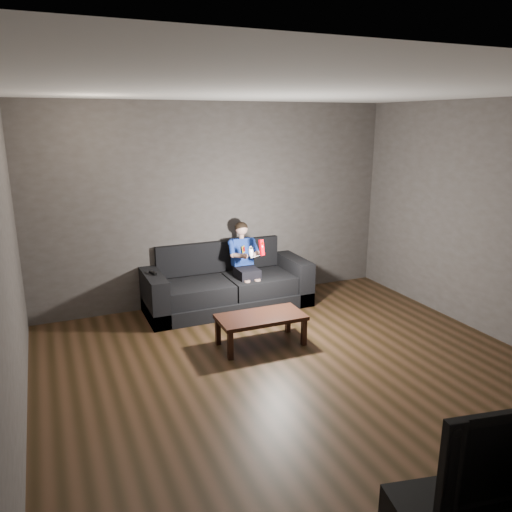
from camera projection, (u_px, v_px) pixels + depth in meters
name	position (u px, v px, depth m)	size (l,w,h in m)	color
floor	(305.00, 379.00, 4.90)	(5.00, 5.00, 0.00)	black
back_wall	(218.00, 205.00, 6.75)	(5.00, 0.04, 2.70)	#3A3432
left_wall	(4.00, 280.00, 3.58)	(0.04, 5.00, 2.70)	#3A3432
right_wall	(507.00, 224.00, 5.50)	(0.04, 5.00, 2.70)	#3A3432
ceiling	(313.00, 90.00, 4.18)	(5.00, 5.00, 0.02)	beige
sofa	(226.00, 287.00, 6.76)	(2.20, 0.95, 0.85)	black
child	(244.00, 256.00, 6.69)	(0.41, 0.51, 1.02)	black
wii_remote_red	(262.00, 247.00, 6.31)	(0.06, 0.08, 0.21)	#F2000D
nunchuk_white	(251.00, 252.00, 6.27)	(0.07, 0.10, 0.16)	white
wii_remote_black	(153.00, 273.00, 6.22)	(0.07, 0.16, 0.03)	black
coffee_table	(261.00, 319.00, 5.57)	(0.98, 0.50, 0.35)	black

